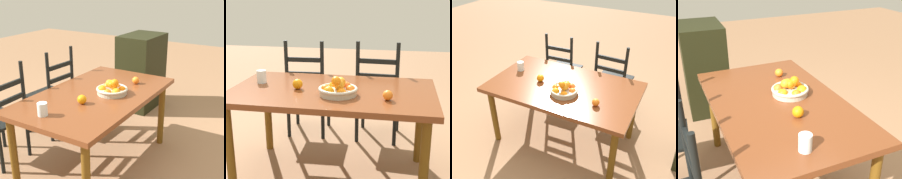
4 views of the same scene
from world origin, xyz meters
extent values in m
plane|color=#956C4B|center=(0.00, 0.00, 0.00)|extent=(12.00, 12.00, 0.00)
cube|color=brown|center=(0.00, 0.00, 0.71)|extent=(1.54, 0.91, 0.04)
cylinder|color=brown|center=(0.68, -0.37, 0.34)|extent=(0.06, 0.06, 0.68)
cylinder|color=brown|center=(-0.68, 0.37, 0.34)|extent=(0.06, 0.06, 0.68)
cylinder|color=brown|center=(0.68, 0.37, 0.34)|extent=(0.06, 0.06, 0.68)
cube|color=black|center=(0.30, 0.84, 0.45)|extent=(0.45, 0.45, 0.03)
cylinder|color=black|center=(0.49, 1.01, 0.22)|extent=(0.04, 0.04, 0.44)
cylinder|color=black|center=(0.13, 1.03, 0.22)|extent=(0.04, 0.04, 0.44)
cylinder|color=black|center=(0.47, 0.65, 0.22)|extent=(0.04, 0.04, 0.44)
cylinder|color=black|center=(0.11, 0.67, 0.22)|extent=(0.04, 0.04, 0.44)
cylinder|color=black|center=(0.47, 0.65, 0.73)|extent=(0.04, 0.04, 0.54)
cylinder|color=black|center=(0.11, 0.67, 0.73)|extent=(0.04, 0.04, 0.54)
cube|color=black|center=(0.29, 0.66, 0.68)|extent=(0.33, 0.04, 0.04)
cube|color=black|center=(0.29, 0.66, 0.82)|extent=(0.33, 0.04, 0.04)
cylinder|color=black|center=(-0.25, 1.02, 0.21)|extent=(0.04, 0.04, 0.42)
cylinder|color=black|center=(-0.24, 0.67, 0.21)|extent=(0.04, 0.04, 0.42)
cylinder|color=black|center=(-0.59, 0.66, 0.21)|extent=(0.04, 0.04, 0.42)
cylinder|color=black|center=(-0.24, 0.67, 0.72)|extent=(0.04, 0.04, 0.54)
cube|color=black|center=(-0.41, 0.66, 0.67)|extent=(0.32, 0.04, 0.04)
cube|color=black|center=(-0.41, 0.66, 0.81)|extent=(0.32, 0.04, 0.04)
cube|color=black|center=(1.53, 0.29, 0.50)|extent=(0.66, 0.48, 1.00)
cylinder|color=beige|center=(0.07, -0.13, 0.75)|extent=(0.27, 0.27, 0.05)
torus|color=beige|center=(0.07, -0.13, 0.77)|extent=(0.28, 0.28, 0.02)
sphere|color=orange|center=(0.16, -0.12, 0.77)|extent=(0.07, 0.07, 0.07)
sphere|color=orange|center=(0.11, -0.05, 0.77)|extent=(0.08, 0.08, 0.08)
sphere|color=orange|center=(0.02, -0.05, 0.77)|extent=(0.08, 0.08, 0.08)
sphere|color=orange|center=(-0.02, -0.14, 0.77)|extent=(0.07, 0.07, 0.07)
sphere|color=orange|center=(0.02, -0.20, 0.77)|extent=(0.08, 0.08, 0.08)
sphere|color=orange|center=(0.11, -0.21, 0.77)|extent=(0.07, 0.07, 0.07)
sphere|color=orange|center=(0.06, -0.16, 0.84)|extent=(0.07, 0.07, 0.07)
sphere|color=orange|center=(0.08, -0.14, 0.81)|extent=(0.08, 0.08, 0.08)
sphere|color=orange|center=(0.09, -0.12, 0.81)|extent=(0.07, 0.07, 0.07)
sphere|color=orange|center=(0.07, -0.13, 0.81)|extent=(0.07, 0.07, 0.07)
sphere|color=orange|center=(0.08, -0.09, 0.82)|extent=(0.07, 0.07, 0.07)
sphere|color=orange|center=(-0.26, -0.04, 0.77)|extent=(0.08, 0.08, 0.08)
sphere|color=orange|center=(0.42, -0.18, 0.76)|extent=(0.07, 0.07, 0.07)
cylinder|color=silver|center=(-0.60, 0.08, 0.78)|extent=(0.08, 0.08, 0.10)
camera|label=1|loc=(-2.18, -1.48, 1.73)|focal=50.13mm
camera|label=2|loc=(0.50, -2.42, 1.46)|focal=54.61mm
camera|label=3|loc=(1.04, -2.01, 2.09)|focal=40.71mm
camera|label=4|loc=(-1.78, 0.71, 1.73)|focal=47.93mm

